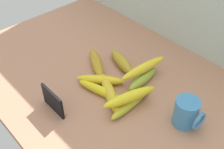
{
  "coord_description": "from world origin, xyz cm",
  "views": [
    {
      "loc": [
        62.08,
        -50.67,
        73.53
      ],
      "look_at": [
        7.17,
        -0.47,
        8.0
      ],
      "focal_mm": 44.85,
      "sensor_mm": 36.0,
      "label": 1
    }
  ],
  "objects_px": {
    "banana_2": "(100,91)",
    "banana_5": "(143,79)",
    "chalkboard_sign": "(53,102)",
    "banana_7": "(143,68)",
    "coffee_mug": "(187,113)",
    "banana_1": "(97,63)",
    "banana_3": "(122,62)",
    "banana_6": "(110,94)",
    "banana_8": "(130,97)",
    "banana_4": "(132,102)",
    "banana_0": "(101,80)"
  },
  "relations": [
    {
      "from": "banana_0",
      "to": "chalkboard_sign",
      "type": "bearing_deg",
      "value": -91.98
    },
    {
      "from": "banana_1",
      "to": "banana_8",
      "type": "distance_m",
      "value": 0.24
    },
    {
      "from": "banana_0",
      "to": "banana_3",
      "type": "distance_m",
      "value": 0.13
    },
    {
      "from": "banana_2",
      "to": "banana_6",
      "type": "distance_m",
      "value": 0.04
    },
    {
      "from": "chalkboard_sign",
      "to": "banana_7",
      "type": "relative_size",
      "value": 0.54
    },
    {
      "from": "coffee_mug",
      "to": "banana_5",
      "type": "distance_m",
      "value": 0.22
    },
    {
      "from": "banana_4",
      "to": "banana_0",
      "type": "bearing_deg",
      "value": -178.3
    },
    {
      "from": "banana_1",
      "to": "banana_5",
      "type": "height_order",
      "value": "banana_1"
    },
    {
      "from": "banana_1",
      "to": "banana_8",
      "type": "relative_size",
      "value": 0.97
    },
    {
      "from": "banana_0",
      "to": "banana_3",
      "type": "bearing_deg",
      "value": 99.01
    },
    {
      "from": "banana_0",
      "to": "banana_6",
      "type": "bearing_deg",
      "value": -16.33
    },
    {
      "from": "banana_7",
      "to": "chalkboard_sign",
      "type": "bearing_deg",
      "value": -105.94
    },
    {
      "from": "banana_2",
      "to": "banana_8",
      "type": "height_order",
      "value": "banana_8"
    },
    {
      "from": "banana_1",
      "to": "banana_6",
      "type": "relative_size",
      "value": 0.88
    },
    {
      "from": "coffee_mug",
      "to": "banana_3",
      "type": "relative_size",
      "value": 0.59
    },
    {
      "from": "coffee_mug",
      "to": "banana_8",
      "type": "relative_size",
      "value": 0.5
    },
    {
      "from": "banana_5",
      "to": "banana_8",
      "type": "bearing_deg",
      "value": -66.91
    },
    {
      "from": "banana_1",
      "to": "banana_4",
      "type": "distance_m",
      "value": 0.24
    },
    {
      "from": "banana_6",
      "to": "banana_5",
      "type": "bearing_deg",
      "value": 80.4
    },
    {
      "from": "chalkboard_sign",
      "to": "banana_5",
      "type": "distance_m",
      "value": 0.33
    },
    {
      "from": "banana_0",
      "to": "banana_1",
      "type": "bearing_deg",
      "value": 148.69
    },
    {
      "from": "banana_1",
      "to": "banana_4",
      "type": "relative_size",
      "value": 0.92
    },
    {
      "from": "coffee_mug",
      "to": "banana_1",
      "type": "relative_size",
      "value": 0.52
    },
    {
      "from": "banana_1",
      "to": "banana_6",
      "type": "xyz_separation_m",
      "value": [
        0.16,
        -0.07,
        -0.0
      ]
    },
    {
      "from": "banana_7",
      "to": "banana_1",
      "type": "bearing_deg",
      "value": -153.9
    },
    {
      "from": "banana_3",
      "to": "banana_6",
      "type": "xyz_separation_m",
      "value": [
        0.1,
        -0.15,
        -0.0
      ]
    },
    {
      "from": "banana_5",
      "to": "banana_8",
      "type": "height_order",
      "value": "banana_8"
    },
    {
      "from": "chalkboard_sign",
      "to": "banana_3",
      "type": "height_order",
      "value": "chalkboard_sign"
    },
    {
      "from": "coffee_mug",
      "to": "banana_5",
      "type": "relative_size",
      "value": 0.6
    },
    {
      "from": "coffee_mug",
      "to": "banana_6",
      "type": "bearing_deg",
      "value": -157.45
    },
    {
      "from": "chalkboard_sign",
      "to": "banana_0",
      "type": "distance_m",
      "value": 0.2
    },
    {
      "from": "banana_2",
      "to": "banana_4",
      "type": "xyz_separation_m",
      "value": [
        0.11,
        0.04,
        0.0
      ]
    },
    {
      "from": "banana_2",
      "to": "banana_3",
      "type": "bearing_deg",
      "value": 110.54
    },
    {
      "from": "banana_2",
      "to": "banana_7",
      "type": "bearing_deg",
      "value": 74.46
    },
    {
      "from": "banana_1",
      "to": "banana_2",
      "type": "xyz_separation_m",
      "value": [
        0.12,
        -0.08,
        -0.0
      ]
    },
    {
      "from": "banana_0",
      "to": "coffee_mug",
      "type": "bearing_deg",
      "value": 13.66
    },
    {
      "from": "chalkboard_sign",
      "to": "banana_1",
      "type": "relative_size",
      "value": 0.6
    },
    {
      "from": "banana_5",
      "to": "banana_4",
      "type": "bearing_deg",
      "value": -64.76
    },
    {
      "from": "banana_0",
      "to": "banana_1",
      "type": "xyz_separation_m",
      "value": [
        -0.08,
        0.05,
        0.0
      ]
    },
    {
      "from": "banana_3",
      "to": "banana_6",
      "type": "bearing_deg",
      "value": -56.78
    },
    {
      "from": "banana_1",
      "to": "banana_5",
      "type": "bearing_deg",
      "value": 20.46
    },
    {
      "from": "coffee_mug",
      "to": "banana_3",
      "type": "bearing_deg",
      "value": 171.8
    },
    {
      "from": "banana_0",
      "to": "banana_6",
      "type": "height_order",
      "value": "banana_6"
    },
    {
      "from": "chalkboard_sign",
      "to": "banana_7",
      "type": "distance_m",
      "value": 0.34
    },
    {
      "from": "banana_2",
      "to": "banana_5",
      "type": "relative_size",
      "value": 1.16
    },
    {
      "from": "banana_4",
      "to": "banana_6",
      "type": "bearing_deg",
      "value": -160.43
    },
    {
      "from": "coffee_mug",
      "to": "banana_4",
      "type": "bearing_deg",
      "value": -156.1
    },
    {
      "from": "coffee_mug",
      "to": "banana_4",
      "type": "height_order",
      "value": "coffee_mug"
    },
    {
      "from": "banana_4",
      "to": "banana_7",
      "type": "xyz_separation_m",
      "value": [
        -0.07,
        0.13,
        0.04
      ]
    },
    {
      "from": "chalkboard_sign",
      "to": "banana_3",
      "type": "distance_m",
      "value": 0.32
    }
  ]
}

